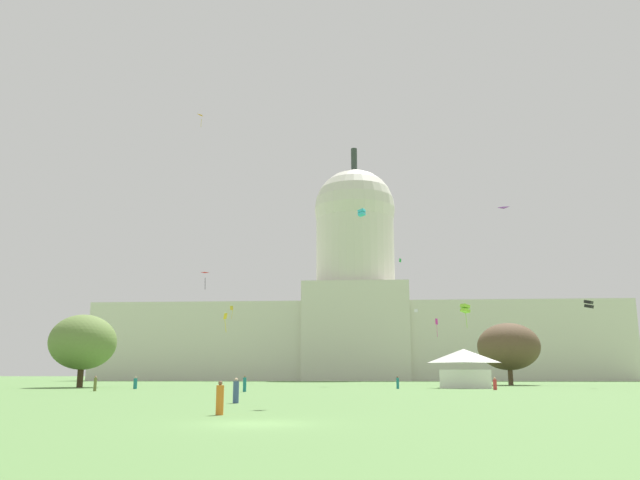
{
  "coord_description": "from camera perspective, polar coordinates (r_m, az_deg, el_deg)",
  "views": [
    {
      "loc": [
        4.46,
        -26.09,
        1.98
      ],
      "look_at": [
        -4.69,
        102.48,
        29.08
      ],
      "focal_mm": 35.63,
      "sensor_mm": 36.0,
      "label": 1
    }
  ],
  "objects": [
    {
      "name": "ground_plane",
      "position": [
        26.54,
        -5.84,
        -16.1
      ],
      "size": [
        800.0,
        800.0,
        0.0
      ],
      "primitive_type": "plane",
      "color": "#567F42"
    },
    {
      "name": "capitol_building",
      "position": [
        180.53,
        3.24,
        -6.9
      ],
      "size": [
        143.62,
        27.54,
        67.58
      ],
      "color": "beige",
      "rests_on": "ground_plane"
    },
    {
      "name": "event_tent",
      "position": [
        90.21,
        12.82,
        -11.17
      ],
      "size": [
        7.63,
        6.44,
        5.24
      ],
      "rotation": [
        0.0,
        0.0,
        -0.11
      ],
      "color": "white",
      "rests_on": "ground_plane"
    },
    {
      "name": "tree_east_near",
      "position": [
        114.86,
        16.59,
        -9.16
      ],
      "size": [
        14.56,
        14.36,
        10.45
      ],
      "color": "brown",
      "rests_on": "ground_plane"
    },
    {
      "name": "tree_west_near",
      "position": [
        98.29,
        -20.52,
        -8.59
      ],
      "size": [
        12.73,
        12.98,
        10.28
      ],
      "color": "#42301E",
      "rests_on": "ground_plane"
    },
    {
      "name": "person_red_near_tree_west",
      "position": [
        81.66,
        15.44,
        -12.38
      ],
      "size": [
        0.52,
        0.52,
        1.49
      ],
      "rotation": [
        0.0,
        0.0,
        0.21
      ],
      "color": "red",
      "rests_on": "ground_plane"
    },
    {
      "name": "person_denim_front_center",
      "position": [
        44.41,
        -7.56,
        -13.35
      ],
      "size": [
        0.49,
        0.49,
        1.67
      ],
      "rotation": [
        0.0,
        0.0,
        1.84
      ],
      "color": "#3D5684",
      "rests_on": "ground_plane"
    },
    {
      "name": "person_teal_near_tent",
      "position": [
        86.7,
        -16.25,
        -12.25
      ],
      "size": [
        0.63,
        0.63,
        1.59
      ],
      "rotation": [
        0.0,
        0.0,
        4.24
      ],
      "color": "#1E757A",
      "rests_on": "ground_plane"
    },
    {
      "name": "person_orange_aisle_center",
      "position": [
        32.12,
        -8.98,
        -13.95
      ],
      "size": [
        0.5,
        0.5,
        1.62
      ],
      "rotation": [
        0.0,
        0.0,
        4.28
      ],
      "color": "orange",
      "rests_on": "ground_plane"
    },
    {
      "name": "person_teal_mid_center",
      "position": [
        71.03,
        -6.78,
        -12.74
      ],
      "size": [
        0.41,
        0.41,
        1.74
      ],
      "rotation": [
        0.0,
        0.0,
        6.14
      ],
      "color": "#1E757A",
      "rests_on": "ground_plane"
    },
    {
      "name": "person_olive_edge_east",
      "position": [
        77.33,
        -19.54,
        -12.1
      ],
      "size": [
        0.48,
        0.48,
        1.69
      ],
      "rotation": [
        0.0,
        0.0,
        2.4
      ],
      "color": "olive",
      "rests_on": "ground_plane"
    },
    {
      "name": "person_teal_near_tree_east",
      "position": [
        85.22,
        6.99,
        -12.61
      ],
      "size": [
        0.38,
        0.38,
        1.64
      ],
      "rotation": [
        0.0,
        0.0,
        0.07
      ],
      "color": "#1E757A",
      "rests_on": "ground_plane"
    },
    {
      "name": "kite_red_low",
      "position": [
        101.64,
        -10.32,
        -3.15
      ],
      "size": [
        1.17,
        0.87,
        2.49
      ],
      "rotation": [
        0.0,
        0.0,
        3.46
      ],
      "color": "red"
    },
    {
      "name": "kite_violet_mid",
      "position": [
        122.65,
        16.19,
        2.58
      ],
      "size": [
        1.78,
        1.08,
        0.35
      ],
      "rotation": [
        0.0,
        0.0,
        2.82
      ],
      "color": "purple"
    },
    {
      "name": "kite_turquoise_low",
      "position": [
        158.33,
        15.14,
        -7.92
      ],
      "size": [
        1.49,
        1.52,
        1.51
      ],
      "rotation": [
        0.0,
        0.0,
        3.75
      ],
      "color": "teal"
    },
    {
      "name": "kite_white_low",
      "position": [
        150.75,
        8.62,
        -6.3
      ],
      "size": [
        0.87,
        0.39,
        0.84
      ],
      "rotation": [
        0.0,
        0.0,
        5.43
      ],
      "color": "white"
    },
    {
      "name": "kite_lime_low",
      "position": [
        99.51,
        12.9,
        -6.02
      ],
      "size": [
        1.56,
        1.54,
        3.62
      ],
      "rotation": [
        0.0,
        0.0,
        5.3
      ],
      "color": "#8CD133"
    },
    {
      "name": "kite_yellow_low",
      "position": [
        91.12,
        -8.49,
        -6.99
      ],
      "size": [
        0.59,
        0.49,
        2.71
      ],
      "rotation": [
        0.0,
        0.0,
        1.91
      ],
      "color": "yellow"
    },
    {
      "name": "kite_magenta_low",
      "position": [
        132.95,
        10.43,
        -7.39
      ],
      "size": [
        0.55,
        0.5,
        3.76
      ],
      "rotation": [
        0.0,
        0.0,
        6.02
      ],
      "color": "#D1339E"
    },
    {
      "name": "kite_cyan_mid",
      "position": [
        112.61,
        3.76,
        2.47
      ],
      "size": [
        1.51,
        1.47,
        1.31
      ],
      "rotation": [
        0.0,
        0.0,
        1.15
      ],
      "color": "#33BCDB"
    },
    {
      "name": "kite_gold_mid",
      "position": [
        162.87,
        -7.94,
        -6.16
      ],
      "size": [
        0.79,
        0.35,
        3.22
      ],
      "rotation": [
        0.0,
        0.0,
        2.3
      ],
      "color": "gold"
    },
    {
      "name": "kite_black_low",
      "position": [
        98.41,
        22.99,
        -5.33
      ],
      "size": [
        1.43,
        1.42,
        1.24
      ],
      "rotation": [
        0.0,
        0.0,
        0.87
      ],
      "color": "black"
    },
    {
      "name": "kite_orange_high",
      "position": [
        144.24,
        -10.56,
        10.84
      ],
      "size": [
        1.25,
        1.52,
        2.6
      ],
      "rotation": [
        0.0,
        0.0,
        1.04
      ],
      "color": "orange"
    },
    {
      "name": "kite_green_mid",
      "position": [
        134.48,
        7.21,
        -1.83
      ],
      "size": [
        0.53,
        0.47,
        0.84
      ],
      "rotation": [
        0.0,
        0.0,
        6.22
      ],
      "color": "green"
    }
  ]
}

